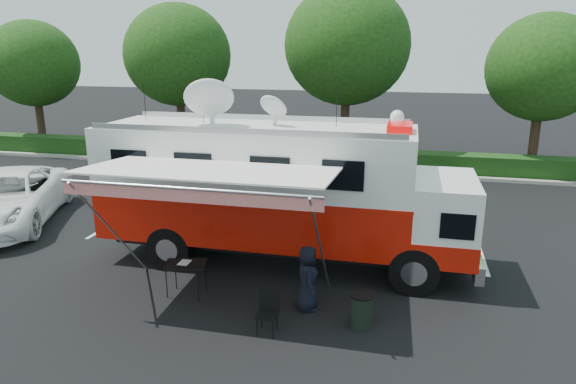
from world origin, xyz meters
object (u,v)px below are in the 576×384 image
white_suv (10,223)px  folding_table (186,265)px  command_truck (281,190)px  trash_bin (362,310)px

white_suv → folding_table: 8.92m
white_suv → folding_table: size_ratio=5.75×
command_truck → trash_bin: command_truck is taller
command_truck → trash_bin: (2.56, -3.03, -1.71)m
command_truck → white_suv: 10.15m
command_truck → folding_table: size_ratio=9.06×
folding_table → trash_bin: folding_table is taller
white_suv → folding_table: (8.16, -3.53, 0.78)m
white_suv → command_truck: bearing=-27.9°
white_suv → trash_bin: (12.44, -4.02, 0.38)m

